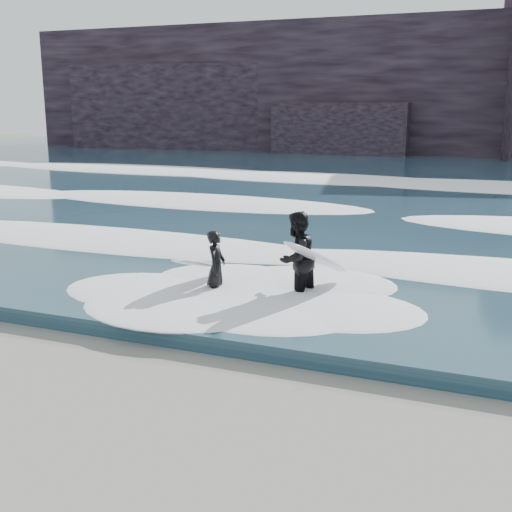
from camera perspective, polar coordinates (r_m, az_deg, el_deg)
The scene contains 8 objects.
ground at distance 8.02m, azimuth -12.39°, elevation -16.37°, with size 120.00×120.00×0.00m, color #727554.
sea at distance 35.13m, azimuth 15.14°, elevation 6.75°, with size 90.00×52.00×0.30m, color #203D4D.
headland at distance 51.86m, azimuth 17.84°, elevation 13.96°, with size 70.00×9.00×10.00m, color black.
foam_near at distance 15.64m, azimuth 6.20°, elevation 0.25°, with size 60.00×3.20×0.20m, color white.
foam_mid at distance 22.34m, azimuth 11.09°, elevation 4.09°, with size 60.00×4.00×0.24m, color white.
foam_far at distance 31.15m, azimuth 14.26°, elevation 6.56°, with size 60.00×4.80×0.30m, color white.
surfer_left at distance 12.90m, azimuth -3.92°, elevation -0.92°, with size 0.98×1.92×1.49m.
surfer_right at distance 12.62m, azimuth 3.81°, elevation -0.29°, with size 1.51×2.19×1.90m.
Camera 1 is at (4.05, -5.69, 3.94)m, focal length 45.00 mm.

